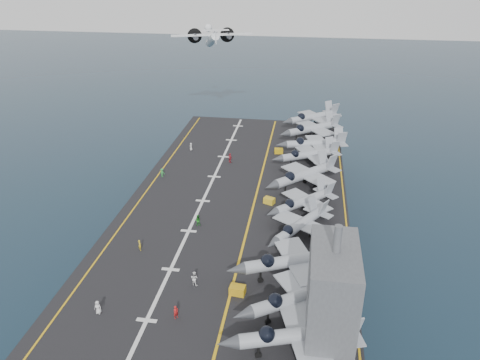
# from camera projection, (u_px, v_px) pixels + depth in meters

# --- Properties ---
(ground) EXTENTS (500.00, 500.00, 0.00)m
(ground) POSITION_uv_depth(u_px,v_px,m) (237.00, 253.00, 85.63)
(ground) COLOR #142135
(ground) RESTS_ON ground
(hull) EXTENTS (36.00, 90.00, 10.00)m
(hull) POSITION_uv_depth(u_px,v_px,m) (237.00, 230.00, 83.44)
(hull) COLOR #56595E
(hull) RESTS_ON ground
(flight_deck) EXTENTS (38.00, 92.00, 0.40)m
(flight_deck) POSITION_uv_depth(u_px,v_px,m) (237.00, 204.00, 81.17)
(flight_deck) COLOR black
(flight_deck) RESTS_ON hull
(foul_line) EXTENTS (0.35, 90.00, 0.02)m
(foul_line) POSITION_uv_depth(u_px,v_px,m) (254.00, 205.00, 80.67)
(foul_line) COLOR gold
(foul_line) RESTS_ON flight_deck
(landing_centerline) EXTENTS (0.50, 90.00, 0.02)m
(landing_centerline) POSITION_uv_depth(u_px,v_px,m) (203.00, 201.00, 81.89)
(landing_centerline) COLOR silver
(landing_centerline) RESTS_ON flight_deck
(deck_edge_port) EXTENTS (0.25, 90.00, 0.02)m
(deck_edge_port) POSITION_uv_depth(u_px,v_px,m) (143.00, 196.00, 83.38)
(deck_edge_port) COLOR gold
(deck_edge_port) RESTS_ON flight_deck
(deck_edge_stbd) EXTENTS (0.25, 90.00, 0.02)m
(deck_edge_stbd) POSITION_uv_depth(u_px,v_px,m) (345.00, 211.00, 78.58)
(deck_edge_stbd) COLOR gold
(deck_edge_stbd) RESTS_ON flight_deck
(island_superstructure) EXTENTS (5.00, 10.00, 15.00)m
(island_superstructure) POSITION_uv_depth(u_px,v_px,m) (332.00, 287.00, 49.10)
(island_superstructure) COLOR #56595E
(island_superstructure) RESTS_ON flight_deck
(fighter_jet_0) EXTENTS (17.70, 14.37, 5.32)m
(fighter_jet_0) POSITION_uv_depth(u_px,v_px,m) (298.00, 334.00, 49.64)
(fighter_jet_0) COLOR #9BA3AD
(fighter_jet_0) RESTS_ON flight_deck
(fighter_jet_1) EXTENTS (18.40, 16.90, 5.32)m
(fighter_jet_1) POSITION_uv_depth(u_px,v_px,m) (300.00, 296.00, 55.20)
(fighter_jet_1) COLOR #9BA2AD
(fighter_jet_1) RESTS_ON flight_deck
(fighter_jet_2) EXTENTS (18.86, 16.06, 5.54)m
(fighter_jet_2) POSITION_uv_depth(u_px,v_px,m) (293.00, 260.00, 61.48)
(fighter_jet_2) COLOR #939BA2
(fighter_jet_2) RESTS_ON flight_deck
(fighter_jet_3) EXTENTS (15.09, 16.48, 4.76)m
(fighter_jet_3) POSITION_uv_depth(u_px,v_px,m) (300.00, 224.00, 70.24)
(fighter_jet_3) COLOR gray
(fighter_jet_3) RESTS_ON flight_deck
(fighter_jet_4) EXTENTS (16.19, 16.10, 4.76)m
(fighter_jet_4) POSITION_uv_depth(u_px,v_px,m) (303.00, 201.00, 76.98)
(fighter_jet_4) COLOR #919AA1
(fighter_jet_4) RESTS_ON flight_deck
(fighter_jet_5) EXTENTS (19.01, 19.02, 5.60)m
(fighter_jet_5) POSITION_uv_depth(u_px,v_px,m) (304.00, 174.00, 85.35)
(fighter_jet_5) COLOR gray
(fighter_jet_5) RESTS_ON flight_deck
(fighter_jet_6) EXTENTS (17.30, 15.36, 5.02)m
(fighter_jet_6) POSITION_uv_depth(u_px,v_px,m) (309.00, 154.00, 94.70)
(fighter_jet_6) COLOR #959DA5
(fighter_jet_6) RESTS_ON flight_deck
(fighter_jet_7) EXTENTS (17.24, 13.81, 5.23)m
(fighter_jet_7) POSITION_uv_depth(u_px,v_px,m) (315.00, 142.00, 100.05)
(fighter_jet_7) COLOR #9CA4AD
(fighter_jet_7) RESTS_ON flight_deck
(fighter_jet_8) EXTENTS (19.07, 18.06, 5.52)m
(fighter_jet_8) POSITION_uv_depth(u_px,v_px,m) (312.00, 128.00, 108.09)
(fighter_jet_8) COLOR #919AA2
(fighter_jet_8) RESTS_ON flight_deck
(tow_cart_a) EXTENTS (2.10, 1.49, 1.18)m
(tow_cart_a) POSITION_uv_depth(u_px,v_px,m) (237.00, 290.00, 59.29)
(tow_cart_a) COLOR #C59614
(tow_cart_a) RESTS_ON flight_deck
(tow_cart_b) EXTENTS (2.12, 1.78, 1.08)m
(tow_cart_b) POSITION_uv_depth(u_px,v_px,m) (269.00, 201.00, 80.87)
(tow_cart_b) COLOR gold
(tow_cart_b) RESTS_ON flight_deck
(tow_cart_c) EXTENTS (1.96, 1.42, 1.09)m
(tow_cart_c) POSITION_uv_depth(u_px,v_px,m) (279.00, 151.00, 101.23)
(tow_cart_c) COLOR #C79B0D
(tow_cart_c) RESTS_ON flight_deck
(crew_0) EXTENTS (1.11, 0.78, 1.77)m
(crew_0) POSITION_uv_depth(u_px,v_px,m) (98.00, 307.00, 55.98)
(crew_0) COLOR silver
(crew_0) RESTS_ON flight_deck
(crew_1) EXTENTS (1.18, 1.20, 1.68)m
(crew_1) POSITION_uv_depth(u_px,v_px,m) (140.00, 245.00, 68.00)
(crew_1) COLOR gold
(crew_1) RESTS_ON flight_deck
(crew_2) EXTENTS (1.27, 1.03, 1.84)m
(crew_2) POSITION_uv_depth(u_px,v_px,m) (198.00, 220.00, 74.18)
(crew_2) COLOR #1C7C1E
(crew_2) RESTS_ON flight_deck
(crew_3) EXTENTS (1.17, 0.94, 1.70)m
(crew_3) POSITION_uv_depth(u_px,v_px,m) (162.00, 173.00, 90.49)
(crew_3) COLOR green
(crew_3) RESTS_ON flight_deck
(crew_4) EXTENTS (1.47, 1.41, 2.05)m
(crew_4) POSITION_uv_depth(u_px,v_px,m) (230.00, 158.00, 96.49)
(crew_4) COLOR #AA2633
(crew_4) RESTS_ON flight_deck
(crew_5) EXTENTS (0.74, 1.06, 1.71)m
(crew_5) POSITION_uv_depth(u_px,v_px,m) (191.00, 147.00, 102.65)
(crew_5) COLOR silver
(crew_5) RESTS_ON flight_deck
(crew_6) EXTENTS (1.23, 1.26, 1.76)m
(crew_6) POSITION_uv_depth(u_px,v_px,m) (176.00, 312.00, 55.21)
(crew_6) COLOR #B21919
(crew_6) RESTS_ON flight_deck
(crew_7) EXTENTS (1.46, 1.24, 2.06)m
(crew_7) POSITION_uv_depth(u_px,v_px,m) (194.00, 278.00, 60.76)
(crew_7) COLOR white
(crew_7) RESTS_ON flight_deck
(transport_plane) EXTENTS (25.89, 21.55, 5.23)m
(transport_plane) POSITION_uv_depth(u_px,v_px,m) (212.00, 40.00, 127.16)
(transport_plane) COLOR silver
(fighter_jet_9) EXTENTS (19.07, 18.06, 5.52)m
(fighter_jet_9) POSITION_uv_depth(u_px,v_px,m) (313.00, 116.00, 115.65)
(fighter_jet_9) COLOR #919AA2
(fighter_jet_9) RESTS_ON flight_deck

